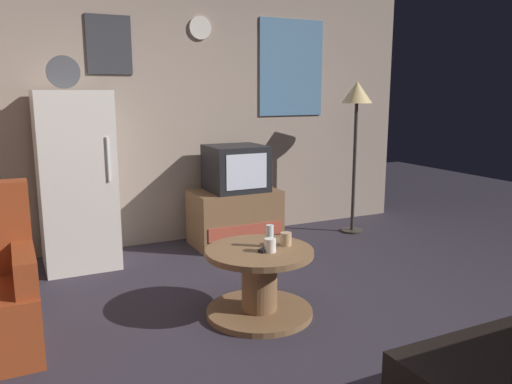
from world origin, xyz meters
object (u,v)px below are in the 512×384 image
fridge (76,179)px  mug_ceramic_white (270,245)px  crt_tv (236,168)px  coffee_table (259,282)px  mug_ceramic_tan (286,239)px  remote_control (267,249)px  wine_glass (270,236)px  tv_stand (235,217)px  standing_lamp (357,104)px

fridge → mug_ceramic_white: (0.98, -1.69, -0.25)m
fridge → crt_tv: 1.48m
coffee_table → mug_ceramic_white: mug_ceramic_white is taller
mug_ceramic_tan → remote_control: (-0.16, -0.04, -0.03)m
wine_glass → mug_ceramic_tan: wine_glass is taller
coffee_table → wine_glass: wine_glass is taller
coffee_table → mug_ceramic_white: (0.04, -0.08, 0.28)m
remote_control → mug_ceramic_white: bearing=-114.4°
coffee_table → mug_ceramic_white: 0.29m
tv_stand → coffee_table: bearing=-108.1°
crt_tv → remote_control: 1.74m
standing_lamp → mug_ceramic_tan: standing_lamp is taller
standing_lamp → mug_ceramic_white: bearing=-139.7°
tv_stand → wine_glass: size_ratio=5.60×
crt_tv → mug_ceramic_tan: (-0.34, -1.60, -0.25)m
mug_ceramic_white → remote_control: (-0.00, 0.04, -0.03)m
coffee_table → remote_control: bearing=-53.5°
standing_lamp → mug_ceramic_tan: bearing=-138.6°
wine_glass → tv_stand: bearing=74.6°
standing_lamp → mug_ceramic_white: (-1.80, -1.52, -0.85)m
standing_lamp → remote_control: 2.50m
wine_glass → standing_lamp: bearing=39.1°
coffee_table → fridge: bearing=120.4°
mug_ceramic_tan → fridge: bearing=125.3°
tv_stand → mug_ceramic_tan: 1.65m
crt_tv → mug_ceramic_white: size_ratio=6.00×
fridge → coffee_table: (0.94, -1.61, -0.52)m
tv_stand → coffee_table: (-0.52, -1.59, -0.04)m
fridge → wine_glass: 1.90m
crt_tv → remote_control: size_ratio=3.60×
remote_control → wine_glass: bearing=24.8°
mug_ceramic_tan → remote_control: bearing=-165.3°
fridge → remote_control: fridge is taller
coffee_table → remote_control: size_ratio=4.80×
coffee_table → mug_ceramic_white: bearing=-66.8°
fridge → coffee_table: fridge is taller
standing_lamp → mug_ceramic_tan: 2.34m
mug_ceramic_tan → standing_lamp: bearing=41.4°
mug_ceramic_white → mug_ceramic_tan: (0.16, 0.08, 0.00)m
crt_tv → mug_ceramic_white: crt_tv is taller
fridge → standing_lamp: 2.85m
wine_glass → coffee_table: bearing=-167.0°
tv_stand → remote_control: (-0.49, -1.64, 0.21)m
tv_stand → mug_ceramic_white: 1.76m
mug_ceramic_white → wine_glass: bearing=63.9°
remote_control → tv_stand: bearing=46.6°
tv_stand → standing_lamp: 1.72m
fridge → standing_lamp: fridge is taller
wine_glass → mug_ceramic_tan: 0.12m
tv_stand → crt_tv: 0.49m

